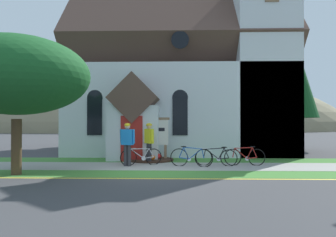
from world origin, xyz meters
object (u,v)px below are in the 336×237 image
Objects in this scene: bicycle_white at (141,156)px; bicycle_orange at (245,157)px; roadside_conifer at (289,70)px; verge_sapling at (17,76)px; bicycle_green at (216,157)px; church_sign at (150,133)px; bicycle_blue at (191,157)px; cyclist_in_yellow_jersey at (127,141)px; cyclist_in_green_jersey at (149,139)px.

bicycle_orange is (4.34, 0.01, 0.01)m from bicycle_white.
roadside_conifer is 1.68× the size of verge_sapling.
verge_sapling is at bearing -161.70° from bicycle_orange.
bicycle_white is at bearing 34.38° from verge_sapling.
bicycle_green is 0.20× the size of roadside_conifer.
bicycle_white is 13.02m from roadside_conifer.
church_sign is at bearing 145.73° from bicycle_green.
bicycle_blue is at bearing 21.02° from verge_sapling.
bicycle_green is at bearing -34.27° from church_sign.
bicycle_blue is 2.70m from cyclist_in_yellow_jersey.
bicycle_blue is 2.30m from bicycle_orange.
bicycle_orange is at bearing 10.52° from bicycle_blue.
bicycle_green is 8.22m from verge_sapling.
cyclist_in_yellow_jersey reaches higher than bicycle_orange.
verge_sapling reaches higher than church_sign.
cyclist_in_yellow_jersey is (-0.53, -0.41, 0.69)m from bicycle_white.
bicycle_white is (-2.09, 0.40, -0.02)m from bicycle_blue.
bicycle_white is at bearing 177.74° from bicycle_green.
cyclist_in_green_jersey is 1.38m from cyclist_in_yellow_jersey.
bicycle_white is 1.00× the size of bicycle_orange.
roadside_conifer is (8.82, 8.24, 4.87)m from bicycle_white.
roadside_conifer reaches higher than church_sign.
cyclist_in_green_jersey is at bearing 148.21° from bicycle_blue.
bicycle_orange reaches higher than bicycle_white.
bicycle_green is at bearing -16.45° from cyclist_in_green_jersey.
bicycle_green is 3.74m from cyclist_in_yellow_jersey.
bicycle_orange is (1.21, 0.14, 0.00)m from bicycle_green.
verge_sapling is (-6.11, -2.35, 3.03)m from bicycle_blue.
bicycle_green is 11.22m from roadside_conifer.
verge_sapling is at bearing -158.98° from bicycle_blue.
bicycle_blue is 0.98× the size of cyclist_in_yellow_jersey.
bicycle_blue is 0.35× the size of verge_sapling.
roadside_conifer is (8.56, 7.52, 4.18)m from cyclist_in_green_jersey.
bicycle_green is 1.01× the size of bicycle_white.
bicycle_blue reaches higher than bicycle_green.
cyclist_in_green_jersey is at bearing -88.18° from church_sign.
bicycle_green is 0.97× the size of cyclist_in_green_jersey.
cyclist_in_green_jersey is (0.04, -1.13, -0.26)m from church_sign.
roadside_conifer reaches higher than bicycle_white.
church_sign is 0.41× the size of verge_sapling.
roadside_conifer reaches higher than cyclist_in_yellow_jersey.
verge_sapling is at bearing -145.62° from bicycle_white.
bicycle_green is at bearing 20.16° from verge_sapling.
verge_sapling is (-4.25, -4.61, 2.10)m from church_sign.
verge_sapling is (-3.50, -2.34, 2.36)m from cyclist_in_yellow_jersey.
bicycle_blue is 2.13m from bicycle_white.
bicycle_orange is at bearing 4.96° from cyclist_in_yellow_jersey.
cyclist_in_yellow_jersey reaches higher than bicycle_green.
cyclist_in_green_jersey is (-2.87, 0.85, 0.68)m from bicycle_green.
cyclist_in_yellow_jersey is at bearing 33.86° from verge_sapling.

